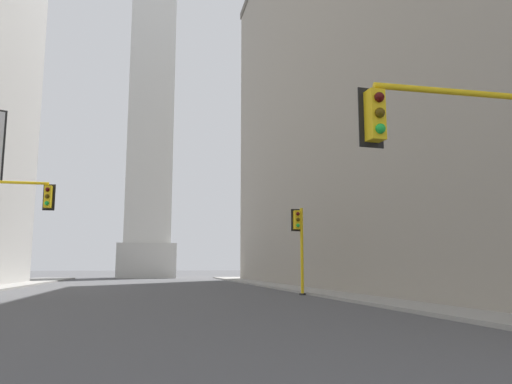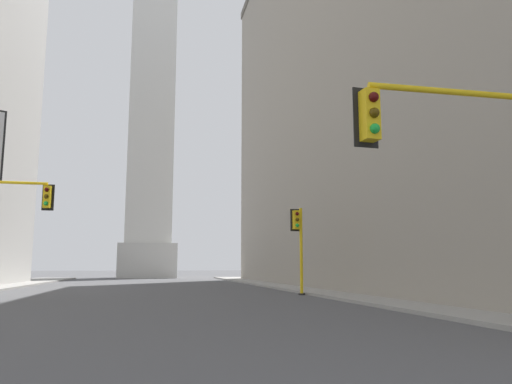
% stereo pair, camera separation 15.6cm
% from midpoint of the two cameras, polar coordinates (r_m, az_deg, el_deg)
% --- Properties ---
extents(sidewalk_right, '(5.00, 87.60, 0.15)m').
position_cam_midpoint_polar(sidewalk_right, '(30.43, 10.61, -11.31)').
color(sidewalk_right, gray).
rests_on(sidewalk_right, ground_plane).
extents(building_right, '(25.32, 57.62, 35.90)m').
position_cam_midpoint_polar(building_right, '(44.65, 22.12, 13.59)').
color(building_right, gray).
rests_on(building_right, ground_plane).
extents(obelisk, '(8.17, 8.17, 77.68)m').
position_cam_midpoint_polar(obelisk, '(83.02, -11.45, 17.35)').
color(obelisk, silver).
rests_on(obelisk, ground_plane).
extents(traffic_light_near_right, '(4.93, 0.52, 5.59)m').
position_cam_midpoint_polar(traffic_light_near_right, '(12.31, 25.38, 4.62)').
color(traffic_light_near_right, yellow).
rests_on(traffic_light_near_right, ground_plane).
extents(traffic_light_mid_right, '(0.79, 0.52, 5.06)m').
position_cam_midpoint_polar(traffic_light_mid_right, '(29.51, 5.05, -5.16)').
color(traffic_light_mid_right, yellow).
rests_on(traffic_light_mid_right, ground_plane).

